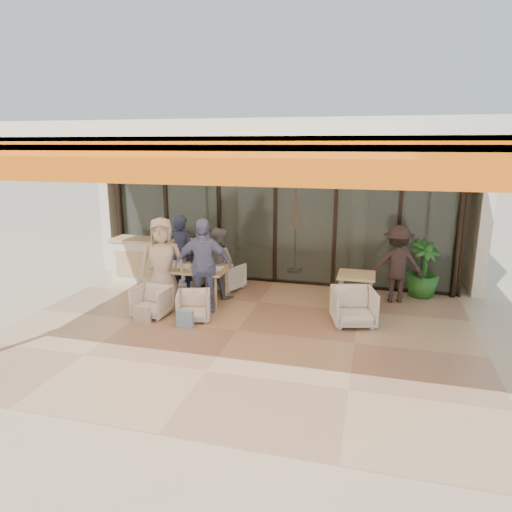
% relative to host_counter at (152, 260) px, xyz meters
% --- Properties ---
extents(ground, '(70.00, 70.00, 0.00)m').
position_rel_host_counter_xyz_m(ground, '(2.79, -2.30, -0.53)').
color(ground, '#C6B293').
rests_on(ground, ground).
extents(terrace_floor, '(8.00, 6.00, 0.01)m').
position_rel_host_counter_xyz_m(terrace_floor, '(2.79, -2.30, -0.53)').
color(terrace_floor, tan).
rests_on(terrace_floor, ground).
extents(terrace_structure, '(8.00, 6.00, 3.40)m').
position_rel_host_counter_xyz_m(terrace_structure, '(2.79, -2.56, 2.72)').
color(terrace_structure, silver).
rests_on(terrace_structure, ground).
extents(glass_storefront, '(8.08, 0.10, 3.20)m').
position_rel_host_counter_xyz_m(glass_storefront, '(2.79, 0.70, 1.07)').
color(glass_storefront, '#9EADA3').
rests_on(glass_storefront, ground).
extents(interior_block, '(9.05, 3.62, 3.52)m').
position_rel_host_counter_xyz_m(interior_block, '(2.80, 3.02, 1.70)').
color(interior_block, silver).
rests_on(interior_block, ground).
extents(host_counter, '(1.85, 0.65, 1.04)m').
position_rel_host_counter_xyz_m(host_counter, '(0.00, 0.00, 0.00)').
color(host_counter, silver).
rests_on(host_counter, ground).
extents(dining_table, '(1.50, 0.90, 0.93)m').
position_rel_host_counter_xyz_m(dining_table, '(1.44, -1.03, 0.16)').
color(dining_table, '#D7B883').
rests_on(dining_table, ground).
extents(chair_far_left, '(0.73, 0.71, 0.59)m').
position_rel_host_counter_xyz_m(chair_far_left, '(1.02, -0.09, -0.24)').
color(chair_far_left, silver).
rests_on(chair_far_left, ground).
extents(chair_far_right, '(0.83, 0.81, 0.67)m').
position_rel_host_counter_xyz_m(chair_far_right, '(1.86, -0.09, -0.19)').
color(chair_far_right, silver).
rests_on(chair_far_right, ground).
extents(chair_near_left, '(0.64, 0.61, 0.64)m').
position_rel_host_counter_xyz_m(chair_near_left, '(1.02, -1.99, -0.21)').
color(chair_near_left, silver).
rests_on(chair_near_left, ground).
extents(chair_near_right, '(0.74, 0.71, 0.61)m').
position_rel_host_counter_xyz_m(chair_near_right, '(1.86, -1.99, -0.23)').
color(chair_near_right, silver).
rests_on(chair_near_right, ground).
extents(diner_navy, '(0.65, 0.44, 1.74)m').
position_rel_host_counter_xyz_m(diner_navy, '(1.02, -0.59, 0.34)').
color(diner_navy, '#1B253D').
rests_on(diner_navy, ground).
extents(diner_grey, '(0.88, 0.79, 1.50)m').
position_rel_host_counter_xyz_m(diner_grey, '(1.86, -0.59, 0.22)').
color(diner_grey, slate).
rests_on(diner_grey, ground).
extents(diner_cream, '(1.03, 0.85, 1.81)m').
position_rel_host_counter_xyz_m(diner_cream, '(1.02, -1.49, 0.37)').
color(diner_cream, beige).
rests_on(diner_cream, ground).
extents(diner_periwinkle, '(1.15, 0.72, 1.83)m').
position_rel_host_counter_xyz_m(diner_periwinkle, '(1.86, -1.49, 0.38)').
color(diner_periwinkle, '#6E7EB8').
rests_on(diner_periwinkle, ground).
extents(tote_bag_cream, '(0.30, 0.10, 0.34)m').
position_rel_host_counter_xyz_m(tote_bag_cream, '(1.02, -2.39, -0.36)').
color(tote_bag_cream, silver).
rests_on(tote_bag_cream, ground).
extents(tote_bag_blue, '(0.30, 0.10, 0.34)m').
position_rel_host_counter_xyz_m(tote_bag_blue, '(1.86, -2.39, -0.36)').
color(tote_bag_blue, '#99BFD8').
rests_on(tote_bag_blue, ground).
extents(side_table, '(0.70, 0.70, 0.74)m').
position_rel_host_counter_xyz_m(side_table, '(4.71, -0.71, 0.11)').
color(side_table, '#D7B883').
rests_on(side_table, ground).
extents(side_chair, '(0.88, 0.85, 0.75)m').
position_rel_host_counter_xyz_m(side_chair, '(4.71, -1.46, -0.16)').
color(side_chair, silver).
rests_on(side_chair, ground).
extents(standing_woman, '(1.10, 0.71, 1.61)m').
position_rel_host_counter_xyz_m(standing_woman, '(5.48, -0.02, 0.28)').
color(standing_woman, black).
rests_on(standing_woman, ground).
extents(potted_palm, '(0.95, 0.95, 1.22)m').
position_rel_host_counter_xyz_m(potted_palm, '(6.03, 0.48, 0.08)').
color(potted_palm, '#1E5919').
rests_on(potted_palm, ground).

